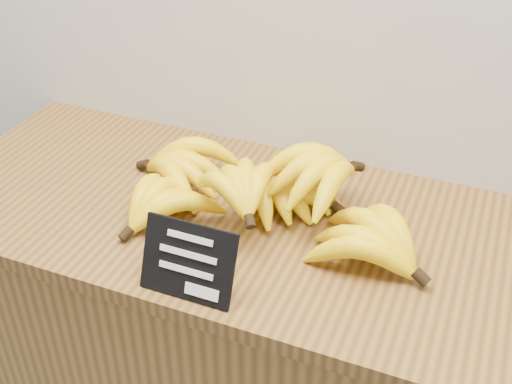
% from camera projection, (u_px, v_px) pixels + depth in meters
% --- Properties ---
extents(counter_top, '(1.32, 0.54, 0.03)m').
position_uv_depth(counter_top, '(266.00, 225.00, 1.18)').
color(counter_top, brown).
rests_on(counter_top, counter).
extents(chalkboard_sign, '(0.15, 0.05, 0.12)m').
position_uv_depth(chalkboard_sign, '(188.00, 261.00, 0.98)').
color(chalkboard_sign, black).
rests_on(chalkboard_sign, counter_top).
extents(banana_pile, '(0.60, 0.37, 0.12)m').
position_uv_depth(banana_pile, '(267.00, 193.00, 1.16)').
color(banana_pile, yellow).
rests_on(banana_pile, counter_top).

